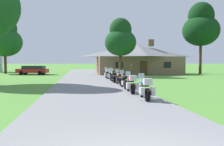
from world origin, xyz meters
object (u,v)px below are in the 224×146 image
Objects in this scene: motorcycle_orange_sixth_in_row at (111,75)px; tree_right_of_lodge at (201,26)px; motorcycle_yellow_fifth_in_row at (114,77)px; motorcycle_silver_farthest_in_row at (107,74)px; bystander_olive_shirt_beside_signpost at (131,70)px; tree_left_far at (5,38)px; parked_red_suv_far_left at (33,70)px; motorcycle_red_third_in_row at (124,81)px; tree_by_lodge_front at (120,39)px; motorcycle_orange_fourth_in_row at (120,78)px; motorcycle_blue_nearest_to_camera at (145,89)px; motorcycle_red_second_in_row at (131,84)px; bystander_red_shirt_near_lodge at (131,70)px.

tree_right_of_lodge is at bearing 40.72° from motorcycle_orange_sixth_in_row.
motorcycle_silver_farthest_in_row is (-0.01, 5.40, 0.00)m from motorcycle_yellow_fifth_in_row.
bystander_olive_shirt_beside_signpost is (3.64, 3.74, 0.32)m from motorcycle_silver_farthest_in_row.
motorcycle_silver_farthest_in_row is 0.22× the size of tree_left_far.
motorcycle_orange_sixth_in_row is at bearing -132.88° from parked_red_suv_far_left.
motorcycle_silver_farthest_in_row is at bearing 89.60° from motorcycle_red_third_in_row.
motorcycle_yellow_fifth_in_row is at bearing -137.46° from tree_right_of_lodge.
tree_by_lodge_front is at bearing 76.23° from motorcycle_yellow_fifth_in_row.
tree_left_far is (-15.73, 22.89, 5.35)m from motorcycle_orange_fourth_in_row.
parked_red_suv_far_left is at bearing 132.41° from motorcycle_silver_farthest_in_row.
parked_red_suv_far_left is (-10.43, 26.51, 0.17)m from motorcycle_blue_nearest_to_camera.
motorcycle_orange_sixth_in_row and motorcycle_silver_farthest_in_row have the same top height.
motorcycle_red_second_in_row is 13.27m from motorcycle_silver_farthest_in_row.
tree_by_lodge_front is (-1.41, 0.42, 4.15)m from bystander_red_shirt_near_lodge.
motorcycle_silver_farthest_in_row is 14.71m from parked_red_suv_far_left.
tree_right_of_lodge is at bearing -82.51° from parked_red_suv_far_left.
motorcycle_orange_fourth_in_row is 28.29m from tree_left_far.
tree_left_far reaches higher than motorcycle_orange_fourth_in_row.
motorcycle_orange_sixth_in_row is at bearing -107.15° from tree_by_lodge_front.
motorcycle_yellow_fifth_in_row is 1.00× the size of motorcycle_silver_farthest_in_row.
motorcycle_blue_nearest_to_camera is 1.00× the size of motorcycle_orange_sixth_in_row.
bystander_red_shirt_near_lodge is (3.55, 12.00, 0.32)m from motorcycle_orange_fourth_in_row.
motorcycle_orange_fourth_in_row is 12.20m from bystander_olive_shirt_beside_signpost.
tree_left_far reaches higher than motorcycle_blue_nearest_to_camera.
tree_left_far is (-15.57, 20.34, 5.35)m from motorcycle_yellow_fifth_in_row.
motorcycle_orange_fourth_in_row is 0.43× the size of parked_red_suv_far_left.
motorcycle_red_second_in_row is 0.18× the size of tree_right_of_lodge.
bystander_olive_shirt_beside_signpost is 0.21× the size of tree_by_lodge_front.
bystander_red_shirt_near_lodge reaches higher than parked_red_suv_far_left.
bystander_red_shirt_near_lodge is at bearing 75.17° from motorcycle_red_third_in_row.
bystander_olive_shirt_beside_signpost is at bearing 75.17° from motorcycle_red_third_in_row.
tree_right_of_lodge is at bearing 84.21° from bystander_red_shirt_near_lodge.
motorcycle_red_second_in_row is 7.87m from motorcycle_yellow_fifth_in_row.
motorcycle_silver_farthest_in_row is (-0.07, 10.52, -0.01)m from motorcycle_red_third_in_row.
motorcycle_blue_nearest_to_camera is 1.00× the size of motorcycle_yellow_fifth_in_row.
tree_right_of_lodge is (16.47, 15.11, 7.19)m from motorcycle_yellow_fifth_in_row.
motorcycle_yellow_fifth_in_row is (-0.15, 10.59, 0.00)m from motorcycle_blue_nearest_to_camera.
motorcycle_red_third_in_row is 10.52m from motorcycle_silver_farthest_in_row.
motorcycle_yellow_fifth_in_row is (0.01, 7.87, 0.00)m from motorcycle_red_second_in_row.
motorcycle_silver_farthest_in_row is (-0.16, 15.99, 0.00)m from motorcycle_blue_nearest_to_camera.
motorcycle_red_second_in_row is at bearing -94.98° from motorcycle_orange_fourth_in_row.
motorcycle_red_third_in_row and motorcycle_orange_sixth_in_row have the same top height.
motorcycle_orange_fourth_in_row is at bearing 93.16° from motorcycle_blue_nearest_to_camera.
motorcycle_blue_nearest_to_camera is 10.59m from motorcycle_yellow_fifth_in_row.
motorcycle_orange_sixth_in_row is 2.77m from motorcycle_silver_farthest_in_row.
motorcycle_blue_nearest_to_camera and motorcycle_red_second_in_row have the same top height.
motorcycle_orange_sixth_in_row is at bearing 93.58° from motorcycle_blue_nearest_to_camera.
motorcycle_yellow_fifth_in_row is 10.15m from bystander_red_shirt_near_lodge.
motorcycle_orange_fourth_in_row is 0.22× the size of tree_left_far.
motorcycle_red_second_in_row is at bearing -125.64° from tree_right_of_lodge.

